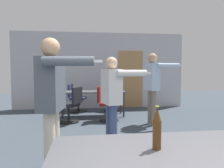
% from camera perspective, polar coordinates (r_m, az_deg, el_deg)
% --- Properties ---
extents(back_wall, '(6.07, 0.12, 2.68)m').
position_cam_1_polar(back_wall, '(7.83, -2.91, 3.45)').
color(back_wall, '#BCBCC1').
rests_on(back_wall, ground_plane).
extents(conference_table_near, '(2.26, 0.83, 0.74)m').
position_cam_1_polar(conference_table_near, '(2.00, 19.36, -16.61)').
color(conference_table_near, '#4C4C51').
rests_on(conference_table_near, ground_plane).
extents(conference_table_far, '(1.87, 0.65, 0.74)m').
position_cam_1_polar(conference_table_far, '(6.48, -4.94, -2.54)').
color(conference_table_far, '#4C4C51').
rests_on(conference_table_far, ground_plane).
extents(person_near_casual, '(0.78, 0.76, 1.77)m').
position_cam_1_polar(person_near_casual, '(2.85, -15.31, -2.53)').
color(person_near_casual, beige).
rests_on(person_near_casual, ground_plane).
extents(person_left_plaid, '(0.84, 0.65, 1.59)m').
position_cam_1_polar(person_left_plaid, '(3.84, 0.05, -2.53)').
color(person_left_plaid, '#3D4C75').
rests_on(person_left_plaid, ground_plane).
extents(person_center_tall, '(0.87, 0.59, 1.78)m').
position_cam_1_polar(person_center_tall, '(5.50, 10.59, 0.71)').
color(person_center_tall, slate).
rests_on(person_center_tall, ground_plane).
extents(office_chair_side_rolled, '(0.60, 0.54, 0.91)m').
position_cam_1_polar(office_chair_side_rolled, '(7.19, -9.38, -3.92)').
color(office_chair_side_rolled, black).
rests_on(office_chair_side_rolled, ground_plane).
extents(office_chair_mid_tucked, '(0.60, 0.54, 0.92)m').
position_cam_1_polar(office_chair_mid_tucked, '(5.86, -1.56, -5.48)').
color(office_chair_mid_tucked, black).
rests_on(office_chair_mid_tucked, ground_plane).
extents(office_chair_near_pushed, '(0.67, 0.65, 0.96)m').
position_cam_1_polar(office_chair_near_pushed, '(7.20, 0.40, -3.55)').
color(office_chair_near_pushed, black).
rests_on(office_chair_near_pushed, ground_plane).
extents(office_chair_far_left, '(0.67, 0.64, 0.93)m').
position_cam_1_polar(office_chair_far_left, '(5.76, -10.64, -5.68)').
color(office_chair_far_left, black).
rests_on(office_chair_far_left, ground_plane).
extents(beer_bottle, '(0.07, 0.07, 0.35)m').
position_cam_1_polar(beer_bottle, '(1.80, 11.68, -11.43)').
color(beer_bottle, '#563314').
rests_on(beer_bottle, conference_table_near).
extents(drink_cup, '(0.08, 0.08, 0.09)m').
position_cam_1_polar(drink_cup, '(6.34, -2.78, -1.57)').
color(drink_cup, '#232328').
rests_on(drink_cup, conference_table_far).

